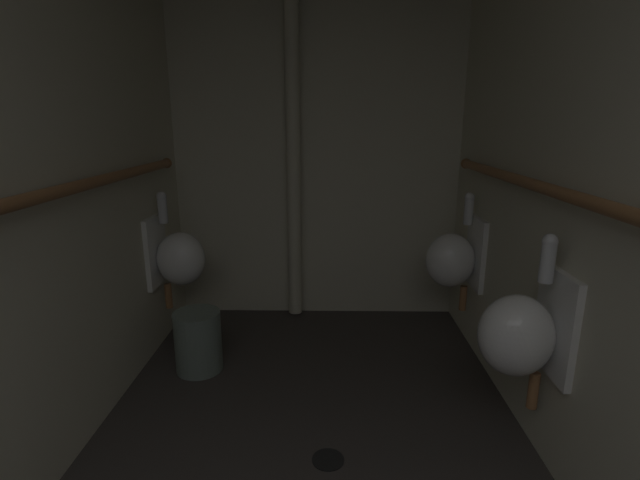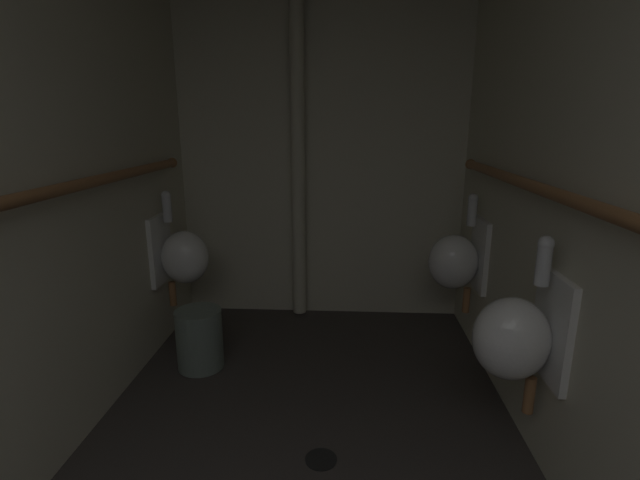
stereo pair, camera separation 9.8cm
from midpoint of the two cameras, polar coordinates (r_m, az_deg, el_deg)
name	(u,v)px [view 1 (the left image)]	position (r m, az deg, el deg)	size (l,w,h in m)	color
floor	(308,467)	(2.24, -2.84, -26.25)	(2.15, 3.34, 0.08)	#383330
wall_left	(25,173)	(2.06, -33.84, 6.86)	(0.06, 3.34, 2.47)	beige
wall_right	(593,175)	(1.93, 29.48, 7.07)	(0.06, 3.34, 2.47)	beige
wall_back	(317,148)	(3.34, -1.24, 11.31)	(2.15, 0.06, 2.47)	beige
urinal_left_mid	(177,257)	(3.05, -18.10, -2.01)	(0.32, 0.30, 0.76)	white
urinal_right_mid	(521,333)	(2.05, 22.39, -10.57)	(0.32, 0.30, 0.76)	white
urinal_right_far	(454,259)	(2.97, 15.32, -2.22)	(0.32, 0.30, 0.76)	white
supply_pipe_left	(50,194)	(2.01, -31.65, 4.87)	(0.06, 2.62, 0.06)	#936038
supply_pipe_right	(562,194)	(1.92, 26.48, 5.15)	(0.06, 2.54, 0.06)	#936038
standpipe_back_wall	(293,149)	(3.24, -4.20, 11.18)	(0.10, 0.10, 2.42)	beige
floor_drain	(328,459)	(2.21, -0.40, -25.47)	(0.14, 0.14, 0.01)	black
waste_bin	(198,341)	(2.85, -15.80, -11.95)	(0.27, 0.27, 0.36)	slate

